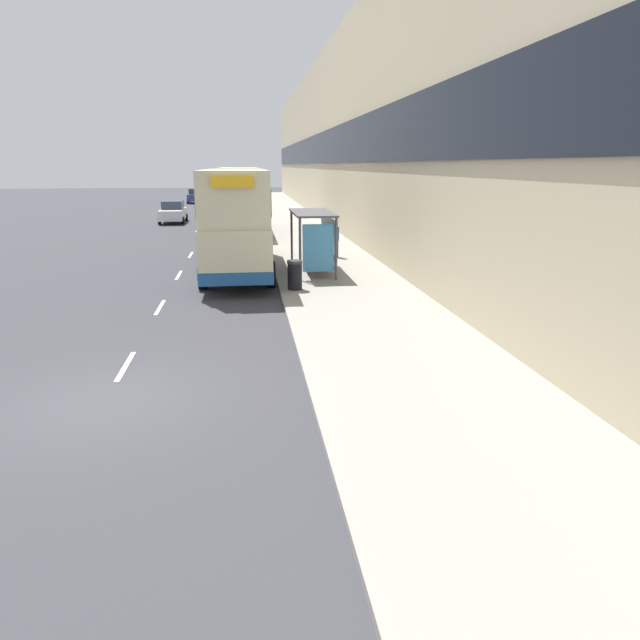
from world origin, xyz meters
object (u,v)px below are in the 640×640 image
at_px(double_decker_bus_near, 236,219).
at_px(litter_bin, 295,275).
at_px(car_1, 173,212).
at_px(double_decker_bus_ahead, 240,199).
at_px(pedestrian_1, 326,246).
at_px(bus_shelter, 317,231).
at_px(pedestrian_at_shelter, 336,239).
at_px(car_0, 196,196).

height_order(double_decker_bus_near, litter_bin, double_decker_bus_near).
height_order(car_1, litter_bin, car_1).
bearing_deg(car_1, double_decker_bus_ahead, 123.07).
height_order(pedestrian_1, litter_bin, pedestrian_1).
relative_size(bus_shelter, double_decker_bus_ahead, 0.39).
relative_size(pedestrian_at_shelter, pedestrian_1, 1.04).
distance_m(double_decker_bus_ahead, pedestrian_at_shelter, 12.65).
bearing_deg(double_decker_bus_near, bus_shelter, -19.73).
distance_m(double_decker_bus_ahead, litter_bin, 19.08).
relative_size(double_decker_bus_ahead, car_1, 2.34).
distance_m(pedestrian_at_shelter, pedestrian_1, 2.10).
distance_m(pedestrian_at_shelter, litter_bin, 7.67).
distance_m(double_decker_bus_near, pedestrian_at_shelter, 5.62).
bearing_deg(car_1, pedestrian_1, 112.93).
bearing_deg(double_decker_bus_near, pedestrian_1, 12.19).
xyz_separation_m(car_0, pedestrian_1, (9.35, -46.40, 0.11)).
bearing_deg(pedestrian_at_shelter, car_0, 102.80).
height_order(double_decker_bus_near, double_decker_bus_ahead, same).
xyz_separation_m(double_decker_bus_near, litter_bin, (2.08, -4.40, -1.61)).
bearing_deg(litter_bin, car_0, 98.25).
bearing_deg(pedestrian_1, double_decker_bus_ahead, 105.92).
distance_m(bus_shelter, litter_bin, 3.65).
bearing_deg(pedestrian_1, car_0, 101.39).
xyz_separation_m(double_decker_bus_ahead, car_0, (-5.45, 32.75, -1.43)).
xyz_separation_m(pedestrian_at_shelter, pedestrian_1, (-0.75, -1.96, -0.03)).
bearing_deg(double_decker_bus_near, double_decker_bus_ahead, 89.82).
height_order(bus_shelter, pedestrian_1, bus_shelter).
relative_size(car_1, pedestrian_at_shelter, 2.71).
distance_m(double_decker_bus_near, litter_bin, 5.13).
relative_size(car_0, pedestrian_at_shelter, 2.40).
bearing_deg(car_0, litter_bin, 98.25).
bearing_deg(pedestrian_at_shelter, pedestrian_1, -111.02).
relative_size(double_decker_bus_near, pedestrian_1, 6.53).
relative_size(bus_shelter, pedestrian_1, 2.60).
xyz_separation_m(bus_shelter, double_decker_bus_ahead, (-3.25, 15.68, 0.41)).
bearing_deg(pedestrian_1, litter_bin, -109.54).
height_order(car_1, pedestrian_1, pedestrian_1).
bearing_deg(bus_shelter, car_0, 100.19).
height_order(car_0, car_1, same).
height_order(pedestrian_at_shelter, litter_bin, pedestrian_at_shelter).
xyz_separation_m(double_decker_bus_near, pedestrian_at_shelter, (4.69, 2.81, -1.29)).
relative_size(double_decker_bus_ahead, car_0, 2.64).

